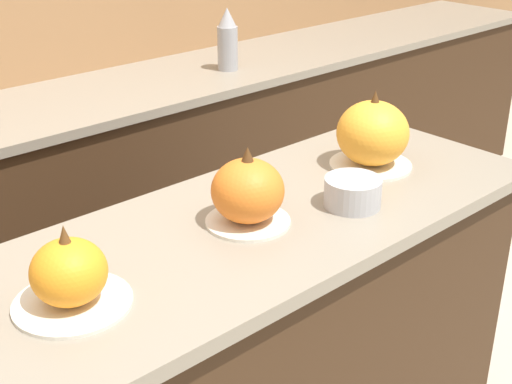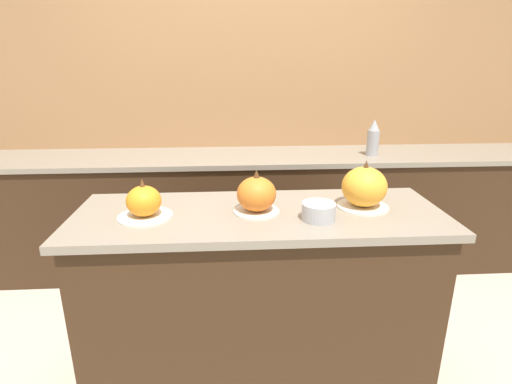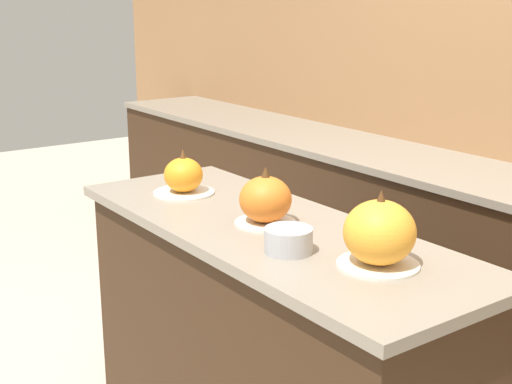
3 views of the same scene
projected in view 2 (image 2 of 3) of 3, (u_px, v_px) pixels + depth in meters
name	position (u px, v px, depth m)	size (l,w,h in m)	color
ground_plane	(259.00, 380.00, 2.04)	(12.00, 12.00, 0.00)	#BCB29E
wall_back	(245.00, 101.00, 3.12)	(8.00, 0.06, 2.50)	#9E7047
kitchen_island	(259.00, 302.00, 1.89)	(1.62, 0.59, 0.92)	#382314
back_counter	(248.00, 212.00, 3.06)	(6.00, 0.60, 0.89)	#382314
pumpkin_cake_left	(144.00, 203.00, 1.67)	(0.23, 0.23, 0.17)	silver
pumpkin_cake_center	(257.00, 195.00, 1.72)	(0.20, 0.20, 0.19)	silver
pumpkin_cake_right	(364.00, 188.00, 1.77)	(0.23, 0.23, 0.22)	silver
bottle_tall	(373.00, 138.00, 2.87)	(0.09, 0.09, 0.26)	#99999E
mixing_bowl	(319.00, 211.00, 1.65)	(0.14, 0.14, 0.07)	#ADADB2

